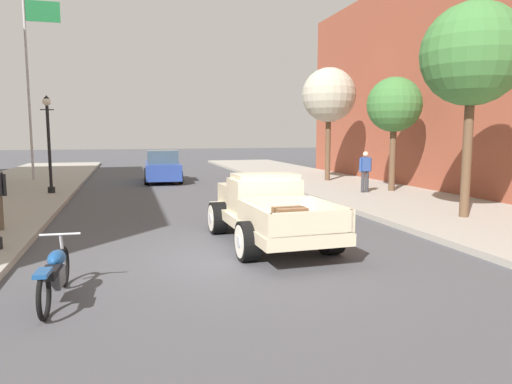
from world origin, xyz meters
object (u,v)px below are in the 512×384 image
object	(u,v)px
hotrod_truck_cream	(265,209)
pedestrian_sidewalk_right	(365,169)
motorcycle_parked	(55,273)
street_tree_nearest	(472,55)
car_background_blue	(162,167)
flagpole	(32,68)
street_tree_third	(329,96)
street_tree_second	(394,105)
street_lamp_far	(49,137)

from	to	relation	value
hotrod_truck_cream	pedestrian_sidewalk_right	xyz separation A→B (m)	(6.12, 6.56, 0.33)
motorcycle_parked	street_tree_nearest	bearing A→B (deg)	20.24
motorcycle_parked	street_tree_nearest	size ratio (longest dim) A/B	0.36
car_background_blue	pedestrian_sidewalk_right	world-z (taller)	pedestrian_sidewalk_right
pedestrian_sidewalk_right	street_tree_nearest	size ratio (longest dim) A/B	0.28
flagpole	street_tree_third	distance (m)	14.84
hotrod_truck_cream	street_tree_nearest	distance (m)	7.29
flagpole	street_tree_third	bearing A→B (deg)	-16.04
street_tree_nearest	street_tree_second	size ratio (longest dim) A/B	1.27
street_tree_second	hotrod_truck_cream	bearing A→B (deg)	-137.77
motorcycle_parked	hotrod_truck_cream	bearing A→B (deg)	36.11
street_lamp_far	street_tree_nearest	size ratio (longest dim) A/B	0.65
car_background_blue	flagpole	world-z (taller)	flagpole
street_tree_second	car_background_blue	bearing A→B (deg)	139.38
flagpole	street_tree_third	xyz separation A→B (m)	(14.20, -4.08, -1.38)
flagpole	street_lamp_far	bearing A→B (deg)	-76.05
motorcycle_parked	pedestrian_sidewalk_right	distance (m)	14.12
hotrod_truck_cream	motorcycle_parked	xyz separation A→B (m)	(-4.19, -3.06, -0.31)
motorcycle_parked	flagpole	bearing A→B (deg)	100.12
pedestrian_sidewalk_right	street_lamp_far	distance (m)	12.67
street_tree_second	flagpole	bearing A→B (deg)	149.62
motorcycle_parked	street_tree_third	world-z (taller)	street_tree_third
street_tree_nearest	pedestrian_sidewalk_right	bearing A→B (deg)	90.01
car_background_blue	street_tree_second	size ratio (longest dim) A/B	0.94
street_lamp_far	street_tree_nearest	xyz separation A→B (m)	(12.19, -8.99, 2.25)
street_tree_second	street_tree_third	size ratio (longest dim) A/B	0.83
street_tree_nearest	street_tree_third	size ratio (longest dim) A/B	1.06
pedestrian_sidewalk_right	street_tree_second	world-z (taller)	street_tree_second
hotrod_truck_cream	street_tree_second	world-z (taller)	street_tree_second
hotrod_truck_cream	car_background_blue	xyz separation A→B (m)	(-1.35, 14.36, 0.01)
street_tree_nearest	flagpole	bearing A→B (deg)	132.61
flagpole	street_tree_second	xyz separation A→B (m)	(15.00, -8.79, -2.12)
street_tree_third	motorcycle_parked	bearing A→B (deg)	-126.76
car_background_blue	street_tree_nearest	size ratio (longest dim) A/B	0.74
car_background_blue	street_lamp_far	bearing A→B (deg)	-135.59
motorcycle_parked	street_lamp_far	distance (m)	13.08
street_tree_nearest	motorcycle_parked	bearing A→B (deg)	-159.76
street_lamp_far	street_tree_third	world-z (taller)	street_tree_third
street_lamp_far	flagpole	world-z (taller)	flagpole
hotrod_truck_cream	street_tree_second	xyz separation A→B (m)	(7.48, 6.79, 2.89)
street_lamp_far	street_tree_nearest	world-z (taller)	street_tree_nearest
motorcycle_parked	street_lamp_far	xyz separation A→B (m)	(-1.88, 12.80, 1.94)
hotrod_truck_cream	car_background_blue	size ratio (longest dim) A/B	1.15
car_background_blue	street_tree_third	xyz separation A→B (m)	(8.03, -2.86, 3.62)
street_tree_second	motorcycle_parked	bearing A→B (deg)	-139.85
car_background_blue	pedestrian_sidewalk_right	size ratio (longest dim) A/B	2.64
car_background_blue	street_tree_nearest	bearing A→B (deg)	-61.23
street_lamp_far	motorcycle_parked	bearing A→B (deg)	-81.66
pedestrian_sidewalk_right	flagpole	bearing A→B (deg)	146.53
hotrod_truck_cream	motorcycle_parked	bearing A→B (deg)	-143.89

